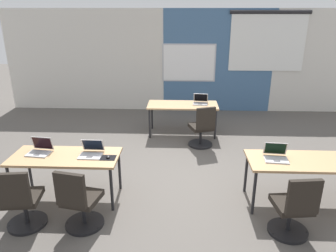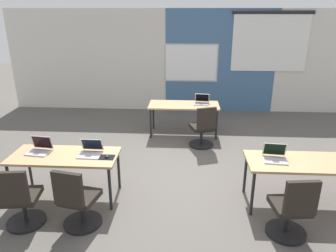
% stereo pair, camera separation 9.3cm
% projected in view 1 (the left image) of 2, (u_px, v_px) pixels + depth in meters
% --- Properties ---
extents(ground_plane, '(24.00, 24.00, 0.00)m').
position_uv_depth(ground_plane, '(182.00, 180.00, 5.47)').
color(ground_plane, '#56514C').
extents(back_wall_assembly, '(10.00, 0.27, 2.80)m').
position_uv_depth(back_wall_assembly, '(185.00, 61.00, 8.91)').
color(back_wall_assembly, silver).
rests_on(back_wall_assembly, ground).
extents(desk_near_left, '(1.60, 0.70, 0.72)m').
position_uv_depth(desk_near_left, '(65.00, 159.00, 4.75)').
color(desk_near_left, tan).
rests_on(desk_near_left, ground).
extents(desk_near_right, '(1.60, 0.70, 0.72)m').
position_uv_depth(desk_near_right, '(303.00, 164.00, 4.60)').
color(desk_near_right, tan).
rests_on(desk_near_right, ground).
extents(desk_far_center, '(1.60, 0.70, 0.72)m').
position_uv_depth(desk_far_center, '(183.00, 107.00, 7.30)').
color(desk_far_center, tan).
rests_on(desk_far_center, ground).
extents(laptop_near_left_end, '(0.36, 0.32, 0.23)m').
position_uv_depth(laptop_near_left_end, '(40.00, 150.00, 4.80)').
color(laptop_near_left_end, '#B7B7BC').
rests_on(laptop_near_left_end, desk_near_left).
extents(chair_near_left_end, '(0.52, 0.56, 0.92)m').
position_uv_depth(chair_near_left_end, '(22.00, 204.00, 4.16)').
color(chair_near_left_end, black).
rests_on(chair_near_left_end, ground).
extents(laptop_far_right, '(0.36, 0.35, 0.22)m').
position_uv_depth(laptop_far_right, '(200.00, 102.00, 7.32)').
color(laptop_far_right, '#9E9EA3').
rests_on(laptop_far_right, desk_far_center).
extents(chair_far_right, '(0.56, 0.61, 0.92)m').
position_uv_depth(chair_far_right, '(202.00, 130.00, 6.70)').
color(chair_far_right, black).
rests_on(chair_far_right, ground).
extents(laptop_near_left_inner, '(0.34, 0.33, 0.22)m').
position_uv_depth(laptop_near_left_inner, '(91.00, 152.00, 4.73)').
color(laptop_near_left_inner, silver).
rests_on(laptop_near_left_inner, desk_near_left).
extents(mousepad_near_left_inner, '(0.22, 0.19, 0.00)m').
position_uv_depth(mousepad_near_left_inner, '(108.00, 158.00, 4.65)').
color(mousepad_near_left_inner, black).
rests_on(mousepad_near_left_inner, desk_near_left).
extents(mouse_near_left_inner, '(0.08, 0.11, 0.03)m').
position_uv_depth(mouse_near_left_inner, '(108.00, 157.00, 4.65)').
color(mouse_near_left_inner, black).
rests_on(mouse_near_left_inner, mousepad_near_left_inner).
extents(chair_near_left_inner, '(0.52, 0.57, 0.92)m').
position_uv_depth(chair_near_left_inner, '(80.00, 204.00, 4.15)').
color(chair_near_left_inner, black).
rests_on(chair_near_left_inner, ground).
extents(laptop_near_right_inner, '(0.36, 0.34, 0.23)m').
position_uv_depth(laptop_near_right_inner, '(276.00, 156.00, 4.61)').
color(laptop_near_right_inner, '#B7B7BC').
rests_on(laptop_near_right_inner, desk_near_right).
extents(chair_near_right_inner, '(0.52, 0.56, 0.92)m').
position_uv_depth(chair_near_right_inner, '(293.00, 211.00, 4.01)').
color(chair_near_right_inner, black).
rests_on(chair_near_right_inner, ground).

